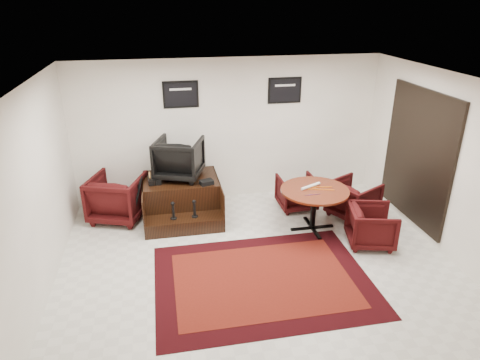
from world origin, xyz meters
name	(u,v)px	position (x,y,z in m)	size (l,w,h in m)	color
ground	(256,262)	(0.00, 0.00, 0.00)	(6.00, 6.00, 0.00)	silver
room_shell	(284,150)	(0.41, 0.12, 1.79)	(6.02, 5.02, 2.81)	white
area_rug	(263,280)	(-0.01, -0.47, 0.01)	(3.11, 2.33, 0.01)	black
shine_podium	(182,199)	(-1.02, 1.82, 0.33)	(1.39, 1.43, 0.71)	black
shine_chair	(179,156)	(-1.02, 1.96, 1.13)	(0.80, 0.75, 0.82)	black
shoes_pair	(154,180)	(-1.49, 1.77, 0.76)	(0.24, 0.29, 0.10)	black
polish_kit	(206,182)	(-0.58, 1.53, 0.75)	(0.23, 0.16, 0.08)	black
umbrella_black	(135,205)	(-1.86, 1.60, 0.39)	(0.29, 0.11, 0.77)	black
umbrella_hooked	(136,198)	(-1.84, 1.74, 0.46)	(0.34, 0.13, 0.91)	black
armchair_side	(117,195)	(-2.18, 1.90, 0.47)	(0.91, 0.85, 0.93)	black
meeting_table	(315,194)	(1.21, 0.84, 0.68)	(1.18, 1.18, 0.77)	#3E1508
table_chair_back	(297,191)	(1.19, 1.70, 0.35)	(0.69, 0.64, 0.71)	black
table_chair_window	(354,197)	(2.11, 1.15, 0.39)	(0.76, 0.71, 0.78)	black
table_chair_corner	(372,224)	(1.98, 0.17, 0.37)	(0.71, 0.67, 0.74)	black
paper_roll	(311,186)	(1.17, 0.93, 0.79)	(0.05, 0.05, 0.42)	white
table_clutter	(319,189)	(1.28, 0.82, 0.78)	(0.57, 0.32, 0.01)	orange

